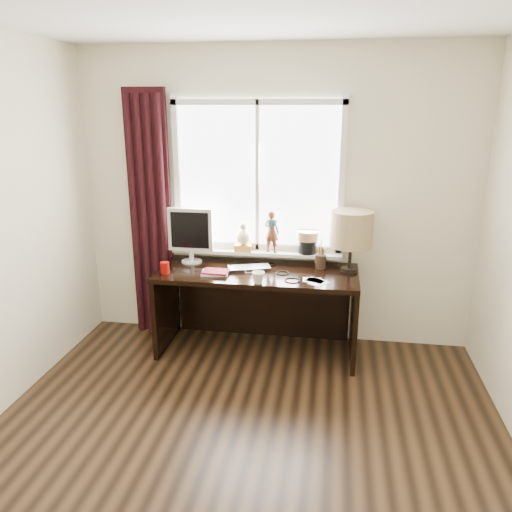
% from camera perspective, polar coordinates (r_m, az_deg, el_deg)
% --- Properties ---
extents(floor, '(3.50, 4.00, 0.00)m').
position_cam_1_polar(floor, '(3.19, -2.92, -24.43)').
color(floor, '#3E2917').
rests_on(floor, ground).
extents(wall_back, '(3.50, 0.00, 2.60)m').
position_cam_1_polar(wall_back, '(4.44, 2.18, 6.48)').
color(wall_back, beige).
rests_on(wall_back, ground).
extents(laptop, '(0.41, 0.34, 0.03)m').
position_cam_1_polar(laptop, '(4.27, -0.74, -1.37)').
color(laptop, silver).
rests_on(laptop, desk).
extents(mug, '(0.13, 0.12, 0.10)m').
position_cam_1_polar(mug, '(3.93, 0.25, -2.44)').
color(mug, white).
rests_on(mug, desk).
extents(red_cup, '(0.07, 0.07, 0.10)m').
position_cam_1_polar(red_cup, '(4.23, -10.37, -1.33)').
color(red_cup, '#7C0502').
rests_on(red_cup, desk).
extents(window, '(1.52, 0.20, 1.40)m').
position_cam_1_polar(window, '(4.41, 0.17, 6.46)').
color(window, white).
rests_on(window, ground).
extents(curtain, '(0.38, 0.09, 2.25)m').
position_cam_1_polar(curtain, '(4.66, -11.98, 4.30)').
color(curtain, black).
rests_on(curtain, floor).
extents(desk, '(1.70, 0.70, 0.75)m').
position_cam_1_polar(desk, '(4.41, 0.34, -4.32)').
color(desk, black).
rests_on(desk, floor).
extents(monitor, '(0.40, 0.18, 0.49)m').
position_cam_1_polar(monitor, '(4.43, -7.50, 2.72)').
color(monitor, beige).
rests_on(monitor, desk).
extents(notebook_stack, '(0.24, 0.19, 0.03)m').
position_cam_1_polar(notebook_stack, '(4.17, -4.68, -1.87)').
color(notebook_stack, beige).
rests_on(notebook_stack, desk).
extents(brush_holder, '(0.09, 0.09, 0.25)m').
position_cam_1_polar(brush_holder, '(4.33, 7.41, -0.61)').
color(brush_holder, black).
rests_on(brush_holder, desk).
extents(icon_frame, '(0.10, 0.03, 0.13)m').
position_cam_1_polar(icon_frame, '(4.46, 7.38, -0.04)').
color(icon_frame, gold).
rests_on(icon_frame, desk).
extents(table_lamp, '(0.35, 0.35, 0.52)m').
position_cam_1_polar(table_lamp, '(4.21, 10.85, 2.98)').
color(table_lamp, black).
rests_on(table_lamp, desk).
extents(loose_papers, '(0.22, 0.23, 0.00)m').
position_cam_1_polar(loose_papers, '(4.02, 6.81, -2.86)').
color(loose_papers, white).
rests_on(loose_papers, desk).
extents(desk_cables, '(0.36, 0.52, 0.01)m').
position_cam_1_polar(desk_cables, '(4.16, 3.15, -2.03)').
color(desk_cables, black).
rests_on(desk_cables, desk).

